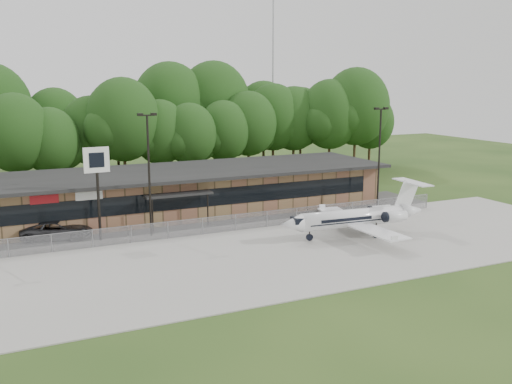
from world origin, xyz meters
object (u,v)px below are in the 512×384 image
terminal (181,191)px  suv (57,230)px  business_jet (357,218)px  pole_sign (97,170)px

terminal → suv: bearing=-157.5°
terminal → business_jet: business_jet is taller
terminal → suv: (-12.20, -5.05, -1.39)m
suv → pole_sign: (3.11, -2.10, 5.07)m
business_jet → pole_sign: bearing=162.7°
terminal → suv: size_ratio=7.27×
terminal → suv: terminal is taller
suv → pole_sign: 6.30m
business_jet → pole_sign: (-19.57, 7.64, 4.26)m
pole_sign → suv: bearing=143.6°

